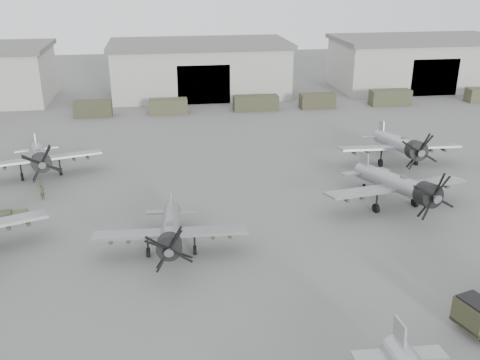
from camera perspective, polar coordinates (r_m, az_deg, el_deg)
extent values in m
plane|color=#555653|center=(33.92, 5.00, -14.26)|extent=(220.00, 220.00, 0.00)
cube|color=#ACACA1|center=(90.23, -4.29, 11.59)|extent=(28.00, 14.00, 8.00)
cube|color=#5C5C58|center=(89.57, -4.37, 14.33)|extent=(29.00, 14.80, 0.70)
cube|color=black|center=(83.77, -3.88, 10.11)|extent=(8.12, 0.40, 6.00)
cube|color=#ACACA1|center=(100.59, 18.30, 11.64)|extent=(28.00, 14.00, 8.00)
cube|color=#5C5C58|center=(99.99, 18.60, 14.08)|extent=(29.00, 14.80, 0.70)
cube|color=black|center=(94.83, 20.04, 10.24)|extent=(8.12, 0.40, 6.00)
cube|color=#383925|center=(79.36, -15.40, 7.34)|extent=(5.25, 2.20, 2.29)
cube|color=#41442C|center=(78.84, -7.66, 7.79)|extent=(5.49, 2.20, 2.16)
cube|color=#393C27|center=(80.09, 1.69, 8.21)|extent=(6.64, 2.20, 2.20)
cube|color=#3B3A26|center=(82.30, 8.25, 8.36)|extent=(5.23, 2.20, 2.16)
cube|color=#3D412A|center=(86.32, 15.71, 8.47)|extent=(6.24, 2.20, 2.38)
cube|color=#9DA0A6|center=(29.34, 16.66, -15.84)|extent=(0.22, 1.73, 2.07)
cylinder|color=gray|center=(40.10, -7.40, -4.96)|extent=(1.83, 9.62, 2.82)
cylinder|color=black|center=(36.03, -7.56, -7.03)|extent=(1.78, 1.51, 1.88)
cube|color=gray|center=(39.72, -7.39, -5.61)|extent=(11.36, 2.55, 0.51)
cube|color=gray|center=(43.87, -7.32, -2.31)|extent=(0.18, 1.50, 1.80)
ellipsoid|color=#3F4C54|center=(38.44, -7.49, -4.84)|extent=(0.59, 1.11, 0.50)
cylinder|color=black|center=(40.34, -9.75, -7.62)|extent=(0.29, 0.73, 0.72)
cylinder|color=black|center=(40.22, -4.84, -7.46)|extent=(0.29, 0.73, 0.72)
cylinder|color=black|center=(44.47, -7.20, -4.80)|extent=(0.12, 0.29, 0.29)
cylinder|color=#919499|center=(48.95, 15.97, -0.18)|extent=(3.28, 11.14, 3.25)
cylinder|color=black|center=(45.03, 19.42, -1.48)|extent=(2.21, 1.94, 2.16)
cube|color=#919499|center=(48.58, 16.34, -0.74)|extent=(13.20, 4.32, 0.58)
cube|color=#919499|center=(52.73, 13.13, 1.87)|extent=(0.40, 1.73, 2.08)
ellipsoid|color=#3F4C54|center=(47.35, 17.17, 0.15)|extent=(0.81, 1.33, 0.58)
cylinder|color=black|center=(48.03, 14.30, -2.94)|extent=(0.42, 0.87, 0.83)
cylinder|color=black|center=(50.14, 18.15, -2.30)|extent=(0.42, 0.87, 0.83)
cylinder|color=black|center=(53.29, 13.09, -0.56)|extent=(0.18, 0.35, 0.33)
cylinder|color=gray|center=(57.95, -20.69, 2.50)|extent=(4.04, 10.37, 3.05)
cylinder|color=black|center=(53.38, -20.43, 1.76)|extent=(2.18, 1.96, 2.03)
cube|color=gray|center=(57.47, -20.61, 2.10)|extent=(12.33, 5.18, 0.55)
cube|color=gray|center=(62.28, -21.01, 3.90)|extent=(0.53, 1.60, 1.95)
ellipsoid|color=#3F4C54|center=(56.20, -20.69, 2.87)|extent=(0.86, 1.28, 0.55)
cylinder|color=black|center=(57.77, -22.21, 0.31)|extent=(0.46, 0.82, 0.78)
cylinder|color=black|center=(57.88, -18.58, 0.85)|extent=(0.46, 0.82, 0.78)
cylinder|color=black|center=(62.65, -20.73, 1.95)|extent=(0.19, 0.33, 0.31)
cylinder|color=#A0A3A9|center=(60.06, 16.41, 3.82)|extent=(2.08, 11.01, 3.23)
cylinder|color=black|center=(55.60, 18.31, 3.01)|extent=(2.04, 1.73, 2.15)
cube|color=#A0A3A9|center=(59.59, 16.60, 3.39)|extent=(13.00, 2.90, 0.58)
cube|color=#A0A3A9|center=(64.32, 14.86, 5.30)|extent=(0.21, 1.72, 2.06)
ellipsoid|color=#3F4C54|center=(58.34, 17.10, 4.18)|extent=(0.68, 1.27, 0.58)
cylinder|color=black|center=(59.22, 14.75, 1.78)|extent=(0.33, 0.84, 0.83)
cylinder|color=black|center=(60.70, 18.22, 1.88)|extent=(0.33, 0.84, 0.83)
cylinder|color=black|center=(64.70, 14.76, 3.28)|extent=(0.14, 0.34, 0.33)
cube|color=#373825|center=(34.34, 23.74, -12.91)|extent=(2.01, 2.44, 1.56)
cube|color=black|center=(33.90, 23.95, -11.75)|extent=(1.84, 2.15, 0.14)
cube|color=#464A30|center=(49.25, -24.05, -3.48)|extent=(4.14, 1.91, 0.19)
cylinder|color=black|center=(49.35, -24.00, -3.75)|extent=(1.62, 0.64, 0.46)
cylinder|color=#464A30|center=(49.17, -24.08, -3.26)|extent=(1.50, 0.50, 0.34)
imported|color=#3F3D29|center=(52.15, -20.33, -1.13)|extent=(0.46, 0.63, 1.61)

